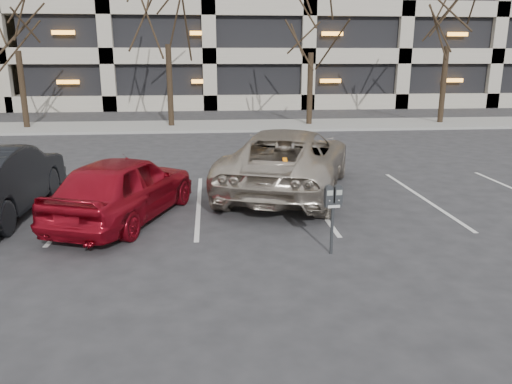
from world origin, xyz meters
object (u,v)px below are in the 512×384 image
object	(u,v)px
tree_c	(312,5)
car_red	(124,187)
parking_meter	(333,202)
suv_silver	(288,160)

from	to	relation	value
tree_c	car_red	distance (m)	17.11
parking_meter	car_red	distance (m)	4.62
tree_c	suv_silver	distance (m)	13.98
parking_meter	car_red	size ratio (longest dim) A/B	0.29
tree_c	suv_silver	xyz separation A→B (m)	(-3.08, -12.68, -5.03)
parking_meter	car_red	world-z (taller)	car_red
car_red	tree_c	bearing A→B (deg)	-95.12
parking_meter	suv_silver	bearing A→B (deg)	85.21
tree_c	parking_meter	distance (m)	18.01
tree_c	car_red	xyz separation A→B (m)	(-6.96, -14.76, -5.13)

